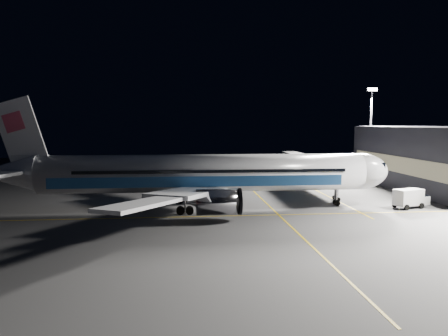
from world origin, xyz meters
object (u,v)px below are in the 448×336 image
service_truck (411,198)px  baggage_tug (190,186)px  floodlight_mast_north (371,124)px  safety_cone_b (224,198)px  jet_bridge (312,165)px  safety_cone_a (195,201)px  airliner (197,174)px  safety_cone_c (226,192)px

service_truck → baggage_tug: service_truck is taller
floodlight_mast_north → safety_cone_b: 46.03m
jet_bridge → safety_cone_a: size_ratio=50.66×
baggage_tug → floodlight_mast_north: bearing=24.6°
airliner → baggage_tug: (-0.81, 18.73, -4.44)m
safety_cone_c → safety_cone_b: bearing=-99.8°
baggage_tug → safety_cone_c: (6.42, -6.45, -0.40)m
safety_cone_a → floodlight_mast_north: bearing=34.1°
safety_cone_b → baggage_tug: bearing=114.1°
jet_bridge → service_truck: 23.09m
service_truck → safety_cone_a: size_ratio=8.89×
safety_cone_a → safety_cone_b: safety_cone_a is taller
safety_cone_c → jet_bridge: bearing=18.3°
service_truck → baggage_tug: bearing=127.1°
floodlight_mast_north → baggage_tug: bearing=-162.4°
baggage_tug → safety_cone_b: bearing=-58.8°
safety_cone_b → floodlight_mast_north: bearing=34.9°
jet_bridge → baggage_tug: 24.20m
jet_bridge → safety_cone_b: 22.14m
jet_bridge → safety_cone_c: 18.88m
jet_bridge → safety_cone_a: jet_bridge is taller
service_truck → safety_cone_a: (-32.36, 7.01, -1.20)m
airliner → safety_cone_a: bearing=94.7°
airliner → safety_cone_b: size_ratio=99.03×
safety_cone_a → jet_bridge: bearing=31.0°
baggage_tug → service_truck: bearing=-26.4°
airliner → floodlight_mast_north: 52.56m
floodlight_mast_north → safety_cone_a: 51.40m
service_truck → jet_bridge: bearing=93.7°
floodlight_mast_north → service_truck: bearing=-104.5°
jet_bridge → floodlight_mast_north: 24.06m
floodlight_mast_north → safety_cone_c: 42.32m
airliner → service_truck: 32.38m
safety_cone_c → baggage_tug: bearing=134.9°
jet_bridge → safety_cone_c: jet_bridge is taller
baggage_tug → safety_cone_b: (5.43, -12.15, -0.41)m
service_truck → baggage_tug: size_ratio=2.58×
service_truck → safety_cone_c: service_truck is taller
safety_cone_c → service_truck: bearing=-30.1°
jet_bridge → safety_cone_c: size_ratio=53.38×
safety_cone_b → jet_bridge: bearing=31.9°
service_truck → safety_cone_b: service_truck is taller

